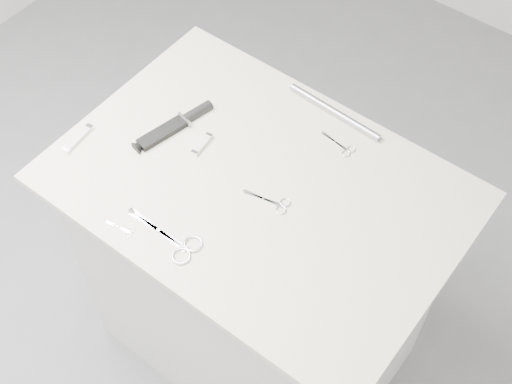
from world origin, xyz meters
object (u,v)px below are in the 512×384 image
Objects in this scene: embroidery_scissors_a at (274,203)px; tiny_scissors at (123,229)px; plinth at (258,278)px; large_shears at (177,243)px; metal_rail at (334,112)px; pocket_knife_b at (202,144)px; pocket_knife_a at (78,138)px; sheathed_knife at (178,123)px; embroidery_scissors_b at (342,147)px.

embroidery_scissors_a and tiny_scissors have the same top height.
tiny_scissors reaches higher than plinth.
metal_rail is at bearing 83.60° from large_shears.
plinth is 7.48× the size of embroidery_scissors_a.
pocket_knife_b is 0.27× the size of metal_rail.
plinth is 3.13× the size of metal_rail.
pocket_knife_a reaches higher than embroidery_scissors_a.
plinth is 0.48m from embroidery_scissors_a.
sheathed_knife reaches higher than metal_rail.
pocket_knife_b is (0.09, -0.02, -0.00)m from sheathed_knife.
embroidery_scissors_b is at bearing 52.55° from tiny_scissors.
large_shears is 0.50m from embroidery_scissors_b.
large_shears is 2.58× the size of pocket_knife_b.
tiny_scissors is 0.31m from pocket_knife_a.
metal_rail is (0.48, 0.48, 0.00)m from pocket_knife_a.
large_shears is 2.58× the size of tiny_scissors.
large_shears is 0.30m from pocket_knife_b.
sheathed_knife is (-0.28, 0.03, 0.48)m from plinth.
plinth is 0.54m from large_shears.
pocket_knife_b is (-0.26, 0.03, 0.00)m from embroidery_scissors_a.
plinth is 0.51m from pocket_knife_b.
embroidery_scissors_b is 0.43m from sheathed_knife.
plinth is 0.68m from pocket_knife_a.
metal_rail reaches higher than plinth.
tiny_scissors is 0.34× the size of sheathed_knife.
embroidery_scissors_b is 0.12m from metal_rail.
pocket_knife_a reaches higher than plinth.
pocket_knife_a is (-0.17, -0.20, -0.00)m from sheathed_knife.
sheathed_knife is at bearing -145.34° from embroidery_scissors_b.
pocket_knife_a is 0.67m from metal_rail.
embroidery_scissors_b is at bearing 66.38° from plinth.
embroidery_scissors_a is at bearing 39.30° from tiny_scissors.
tiny_scissors is 0.64m from metal_rail.
metal_rail reaches higher than pocket_knife_a.
embroidery_scissors_b is 0.45× the size of sheathed_knife.
large_shears is at bearing -96.69° from metal_rail.
plinth is at bearing 49.88° from tiny_scissors.
embroidery_scissors_b is 1.32× the size of pocket_knife_b.
embroidery_scissors_b and tiny_scissors have the same top height.
large_shears reaches higher than embroidery_scissors_a.
embroidery_scissors_a is 0.35m from sheathed_knife.
pocket_knife_a is 0.37× the size of metal_rail.
embroidery_scissors_b is 0.36m from pocket_knife_b.
pocket_knife_b reaches higher than embroidery_scissors_a.
plinth is 8.55× the size of pocket_knife_a.
tiny_scissors is at bearing -110.20° from embroidery_scissors_b.
tiny_scissors is 0.34m from sheathed_knife.
sheathed_knife is (-0.24, 0.28, 0.01)m from large_shears.
tiny_scissors is at bearing -158.64° from large_shears.
large_shears is 0.42m from pocket_knife_a.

